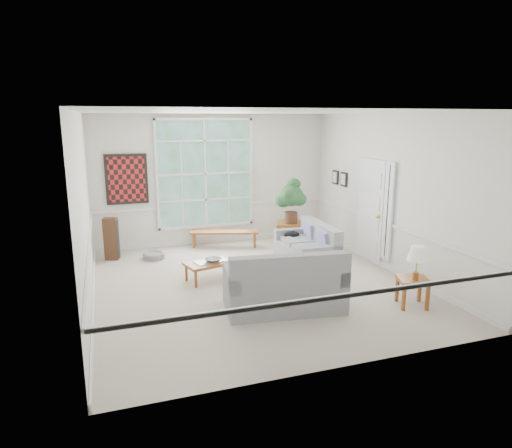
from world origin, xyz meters
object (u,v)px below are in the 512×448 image
(loveseat_right, at_px, (306,245))
(side_table, at_px, (412,292))
(end_table, at_px, (289,235))
(coffee_table, at_px, (212,271))
(loveseat_front, at_px, (284,278))

(loveseat_right, relative_size, side_table, 3.44)
(loveseat_right, distance_m, side_table, 2.50)
(end_table, relative_size, side_table, 1.27)
(coffee_table, bearing_deg, loveseat_front, -78.64)
(loveseat_front, bearing_deg, loveseat_right, 63.95)
(loveseat_right, relative_size, loveseat_front, 0.88)
(loveseat_front, xyz_separation_m, end_table, (1.41, 3.15, -0.19))
(end_table, xyz_separation_m, side_table, (0.53, -3.72, -0.06))
(end_table, height_order, side_table, end_table)
(loveseat_front, relative_size, coffee_table, 1.90)
(coffee_table, bearing_deg, loveseat_right, -8.55)
(loveseat_right, height_order, coffee_table, loveseat_right)
(loveseat_right, distance_m, loveseat_front, 2.18)
(end_table, bearing_deg, loveseat_right, -98.73)
(loveseat_right, distance_m, end_table, 1.36)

